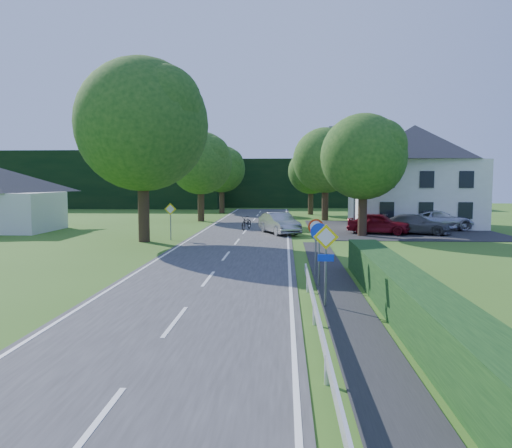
# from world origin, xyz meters

# --- Properties ---
(ground) EXTENTS (160.00, 160.00, 0.00)m
(ground) POSITION_xyz_m (0.00, 0.00, 0.00)
(ground) COLOR #335819
(ground) RESTS_ON ground
(road) EXTENTS (7.00, 80.00, 0.04)m
(road) POSITION_xyz_m (0.00, 20.00, 0.02)
(road) COLOR #333335
(road) RESTS_ON ground
(footpath) EXTENTS (1.50, 44.00, 0.04)m
(footpath) POSITION_xyz_m (4.95, 2.00, 0.02)
(footpath) COLOR black
(footpath) RESTS_ON ground
(parking_pad) EXTENTS (14.00, 16.00, 0.04)m
(parking_pad) POSITION_xyz_m (12.00, 33.00, 0.02)
(parking_pad) COLOR black
(parking_pad) RESTS_ON ground
(line_edge_left) EXTENTS (0.12, 80.00, 0.01)m
(line_edge_left) POSITION_xyz_m (-3.25, 20.00, 0.04)
(line_edge_left) COLOR white
(line_edge_left) RESTS_ON road
(line_edge_right) EXTENTS (0.12, 80.00, 0.01)m
(line_edge_right) POSITION_xyz_m (3.25, 20.00, 0.04)
(line_edge_right) COLOR white
(line_edge_right) RESTS_ON road
(line_centre) EXTENTS (0.12, 80.00, 0.01)m
(line_centre) POSITION_xyz_m (0.00, 20.00, 0.04)
(line_centre) COLOR white
(line_centre) RESTS_ON road
(tree_main) EXTENTS (9.40, 9.40, 11.64)m
(tree_main) POSITION_xyz_m (-6.00, 24.00, 5.82)
(tree_main) COLOR #1B4815
(tree_main) RESTS_ON ground
(tree_left_far) EXTENTS (7.00, 7.00, 8.58)m
(tree_left_far) POSITION_xyz_m (-5.00, 40.00, 4.29)
(tree_left_far) COLOR #1B4815
(tree_left_far) RESTS_ON ground
(tree_right_far) EXTENTS (7.40, 7.40, 9.09)m
(tree_right_far) POSITION_xyz_m (7.00, 42.00, 4.54)
(tree_right_far) COLOR #1B4815
(tree_right_far) RESTS_ON ground
(tree_left_back) EXTENTS (6.60, 6.60, 8.07)m
(tree_left_back) POSITION_xyz_m (-4.50, 52.00, 4.04)
(tree_left_back) COLOR #1B4815
(tree_left_back) RESTS_ON ground
(tree_right_back) EXTENTS (6.20, 6.20, 7.56)m
(tree_right_back) POSITION_xyz_m (6.00, 50.00, 3.78)
(tree_right_back) COLOR #1B4815
(tree_right_back) RESTS_ON ground
(tree_right_mid) EXTENTS (7.00, 7.00, 8.58)m
(tree_right_mid) POSITION_xyz_m (8.50, 28.00, 4.29)
(tree_right_mid) COLOR #1B4815
(tree_right_mid) RESTS_ON ground
(treeline_left) EXTENTS (44.00, 6.00, 8.00)m
(treeline_left) POSITION_xyz_m (-28.00, 62.00, 4.00)
(treeline_left) COLOR black
(treeline_left) RESTS_ON ground
(treeline_right) EXTENTS (30.00, 5.00, 7.00)m
(treeline_right) POSITION_xyz_m (8.00, 66.00, 3.50)
(treeline_right) COLOR black
(treeline_right) RESTS_ON ground
(house_white) EXTENTS (10.60, 8.40, 8.60)m
(house_white) POSITION_xyz_m (14.00, 36.00, 4.41)
(house_white) COLOR silver
(house_white) RESTS_ON ground
(streetlight) EXTENTS (2.03, 0.18, 8.00)m
(streetlight) POSITION_xyz_m (8.06, 30.00, 4.46)
(streetlight) COLOR slate
(streetlight) RESTS_ON ground
(sign_priority_right) EXTENTS (0.78, 0.09, 2.59)m
(sign_priority_right) POSITION_xyz_m (4.30, 7.98, 1.80)
(sign_priority_right) COLOR slate
(sign_priority_right) RESTS_ON ground
(sign_roundabout) EXTENTS (0.64, 0.08, 2.37)m
(sign_roundabout) POSITION_xyz_m (4.30, 10.98, 1.67)
(sign_roundabout) COLOR slate
(sign_roundabout) RESTS_ON ground
(sign_speed_limit) EXTENTS (0.64, 0.11, 2.37)m
(sign_speed_limit) POSITION_xyz_m (4.30, 12.97, 1.77)
(sign_speed_limit) COLOR slate
(sign_speed_limit) RESTS_ON ground
(sign_priority_left) EXTENTS (0.78, 0.09, 2.44)m
(sign_priority_left) POSITION_xyz_m (-4.50, 24.98, 1.72)
(sign_priority_left) COLOR slate
(sign_priority_left) RESTS_ON ground
(moving_car) EXTENTS (3.30, 4.94, 1.54)m
(moving_car) POSITION_xyz_m (2.63, 28.89, 0.81)
(moving_car) COLOR #9C9CA0
(moving_car) RESTS_ON road
(motorcycle) EXTENTS (1.25, 2.23, 1.11)m
(motorcycle) POSITION_xyz_m (0.01, 31.94, 0.60)
(motorcycle) COLOR black
(motorcycle) RESTS_ON road
(parked_car_red) EXTENTS (4.82, 3.15, 1.53)m
(parked_car_red) POSITION_xyz_m (9.89, 29.34, 0.80)
(parked_car_red) COLOR maroon
(parked_car_red) RESTS_ON parking_pad
(parked_car_silver_a) EXTENTS (5.37, 3.54, 1.67)m
(parked_car_silver_a) POSITION_xyz_m (11.60, 33.57, 0.88)
(parked_car_silver_a) COLOR #B5B6BA
(parked_car_silver_a) RESTS_ON parking_pad
(parked_car_grey) EXTENTS (5.23, 3.36, 1.41)m
(parked_car_grey) POSITION_xyz_m (12.59, 29.39, 0.74)
(parked_car_grey) COLOR #4F5054
(parked_car_grey) RESTS_ON parking_pad
(parked_car_silver_b) EXTENTS (6.07, 3.74, 1.57)m
(parked_car_silver_b) POSITION_xyz_m (14.95, 32.24, 0.82)
(parked_car_silver_b) COLOR silver
(parked_car_silver_b) RESTS_ON parking_pad
(parasol) EXTENTS (2.46, 2.48, 1.74)m
(parasol) POSITION_xyz_m (11.67, 35.00, 0.91)
(parasol) COLOR #A40D1E
(parasol) RESTS_ON parking_pad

